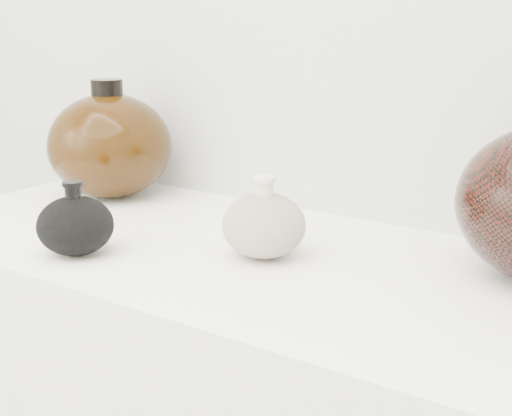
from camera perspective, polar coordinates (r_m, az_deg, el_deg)
The scene contains 3 objects.
black_gourd_vase at distance 1.05m, azimuth -14.25°, elevation -1.32°, with size 0.14×0.14×0.11m.
cream_gourd_vase at distance 1.01m, azimuth 0.65°, elevation -1.34°, with size 0.14×0.14×0.12m.
left_round_pot at distance 1.37m, azimuth -11.61°, elevation 4.94°, with size 0.24×0.24×0.22m.
Camera 1 is at (0.57, 0.14, 1.23)m, focal length 50.00 mm.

